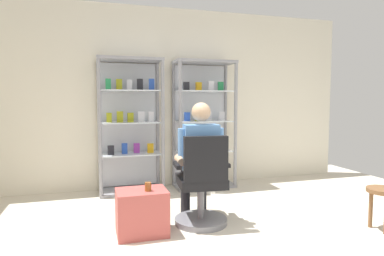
% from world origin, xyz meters
% --- Properties ---
extents(back_wall, '(6.00, 0.10, 2.70)m').
position_xyz_m(back_wall, '(0.00, 3.00, 1.35)').
color(back_wall, silver).
rests_on(back_wall, ground).
extents(display_cabinet_left, '(0.90, 0.45, 1.90)m').
position_xyz_m(display_cabinet_left, '(-0.55, 2.76, 0.97)').
color(display_cabinet_left, gray).
rests_on(display_cabinet_left, ground).
extents(display_cabinet_right, '(0.90, 0.45, 1.90)m').
position_xyz_m(display_cabinet_right, '(0.55, 2.76, 0.97)').
color(display_cabinet_right, gray).
rests_on(display_cabinet_right, ground).
extents(office_chair, '(0.59, 0.56, 0.96)m').
position_xyz_m(office_chair, '(0.01, 1.18, 0.39)').
color(office_chair, slate).
rests_on(office_chair, ground).
extents(seated_shopkeeper, '(0.52, 0.59, 1.29)m').
position_xyz_m(seated_shopkeeper, '(0.03, 1.34, 0.71)').
color(seated_shopkeeper, black).
rests_on(seated_shopkeeper, ground).
extents(storage_crate, '(0.49, 0.38, 0.44)m').
position_xyz_m(storage_crate, '(-0.63, 1.13, 0.22)').
color(storage_crate, '#B24C47').
rests_on(storage_crate, ground).
extents(tea_glass, '(0.06, 0.06, 0.08)m').
position_xyz_m(tea_glass, '(-0.57, 1.08, 0.48)').
color(tea_glass, brown).
rests_on(tea_glass, storage_crate).
extents(wooden_stool, '(0.32, 0.32, 0.43)m').
position_xyz_m(wooden_stool, '(1.72, 0.54, 0.34)').
color(wooden_stool, brown).
rests_on(wooden_stool, ground).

